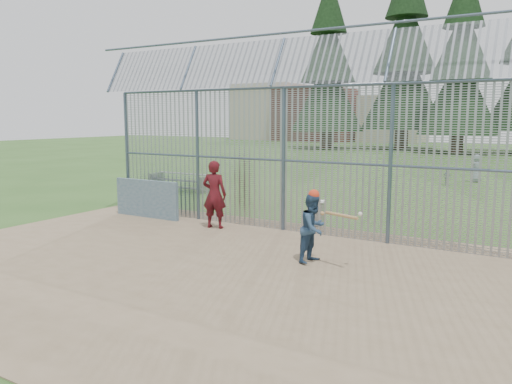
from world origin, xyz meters
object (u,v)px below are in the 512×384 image
Objects in this scene: dugout_wall at (147,199)px; bleacher at (180,181)px; onlooker at (214,194)px; batter at (313,228)px; trash_can at (317,213)px.

bleacher is (-2.98, 5.32, -0.21)m from dugout_wall.
bleacher is at bearing 119.27° from dugout_wall.
dugout_wall is 2.81m from onlooker.
dugout_wall is 0.83× the size of bleacher.
batter is 3.87m from trash_can.
batter is at bearing -15.83° from dugout_wall.
trash_can is 0.27× the size of bleacher.
onlooker reaches higher than dugout_wall.
trash_can is at bearing 17.85° from dugout_wall.
batter reaches higher than dugout_wall.
trash_can is (2.39, 1.84, -0.62)m from onlooker.
onlooker is 3.08m from trash_can.
trash_can is (5.17, 1.67, -0.24)m from dugout_wall.
trash_can is at bearing 32.04° from batter.
batter is at bearing -67.38° from trash_can.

